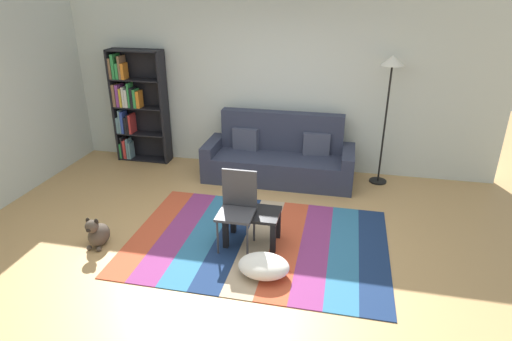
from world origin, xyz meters
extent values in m
plane|color=tan|center=(0.00, 0.00, 0.00)|extent=(14.00, 14.00, 0.00)
cube|color=silver|center=(0.00, 2.55, 1.35)|extent=(6.80, 0.10, 2.70)
cube|color=silver|center=(-3.40, 0.75, 1.35)|extent=(0.10, 5.50, 2.70)
cube|color=#C64C2D|center=(-1.12, 0.17, 0.01)|extent=(0.33, 2.07, 0.01)
cube|color=#843370|center=(-0.79, 0.17, 0.01)|extent=(0.33, 2.07, 0.01)
cube|color=teal|center=(-0.45, 0.17, 0.01)|extent=(0.33, 2.07, 0.01)
cube|color=navy|center=(-0.12, 0.17, 0.01)|extent=(0.33, 2.07, 0.01)
cube|color=tan|center=(0.21, 0.17, 0.01)|extent=(0.33, 2.07, 0.01)
cube|color=#C64C2D|center=(0.55, 0.17, 0.01)|extent=(0.33, 2.07, 0.01)
cube|color=#843370|center=(0.88, 0.17, 0.01)|extent=(0.33, 2.07, 0.01)
cube|color=teal|center=(1.21, 0.17, 0.01)|extent=(0.33, 2.07, 0.01)
cube|color=navy|center=(1.55, 0.17, 0.01)|extent=(0.33, 2.07, 0.01)
cube|color=#2D3347|center=(0.16, 1.95, 0.20)|extent=(1.90, 0.80, 0.40)
cube|color=#2D3347|center=(0.16, 2.25, 0.70)|extent=(1.90, 0.20, 0.60)
cube|color=#2D3347|center=(-0.88, 1.95, 0.28)|extent=(0.18, 0.80, 0.56)
cube|color=#2D3347|center=(1.20, 1.95, 0.28)|extent=(0.18, 0.80, 0.56)
cube|color=#42475B|center=(-0.39, 2.13, 0.56)|extent=(0.42, 0.19, 0.36)
cube|color=#42475B|center=(0.71, 2.13, 0.56)|extent=(0.42, 0.19, 0.36)
cube|color=black|center=(-2.66, 2.30, 0.93)|extent=(0.04, 0.28, 1.86)
cube|color=black|center=(-1.79, 2.30, 0.93)|extent=(0.04, 0.28, 1.86)
cube|color=black|center=(-2.23, 2.43, 0.93)|extent=(0.90, 0.01, 1.86)
cube|color=black|center=(-2.23, 2.30, 0.02)|extent=(0.86, 0.28, 0.02)
cube|color=black|center=(-2.23, 2.30, 0.47)|extent=(0.86, 0.28, 0.02)
cube|color=black|center=(-2.23, 2.30, 0.93)|extent=(0.86, 0.28, 0.02)
cube|color=black|center=(-2.23, 2.30, 1.38)|extent=(0.86, 0.28, 0.02)
cube|color=black|center=(-2.23, 2.30, 1.84)|extent=(0.86, 0.28, 0.02)
cube|color=green|center=(-2.63, 2.30, 0.16)|extent=(0.03, 0.25, 0.26)
cube|color=black|center=(-2.59, 2.27, 0.22)|extent=(0.03, 0.19, 0.38)
cube|color=red|center=(-2.55, 2.26, 0.19)|extent=(0.05, 0.19, 0.32)
cube|color=#668C99|center=(-2.50, 2.26, 0.20)|extent=(0.03, 0.18, 0.35)
cube|color=#668C99|center=(-2.46, 2.25, 0.17)|extent=(0.03, 0.17, 0.29)
cube|color=#668C99|center=(-2.62, 2.28, 0.62)|extent=(0.05, 0.21, 0.27)
cube|color=#668C99|center=(-2.57, 2.28, 0.68)|extent=(0.03, 0.22, 0.39)
cube|color=#334CB2|center=(-2.53, 2.27, 0.67)|extent=(0.05, 0.19, 0.37)
cube|color=black|center=(-2.47, 2.26, 0.62)|extent=(0.04, 0.19, 0.28)
cube|color=black|center=(-2.43, 2.25, 0.65)|extent=(0.03, 0.17, 0.32)
cube|color=red|center=(-2.39, 2.28, 0.64)|extent=(0.03, 0.22, 0.32)
cube|color=#8C6647|center=(-2.62, 2.28, 1.12)|extent=(0.05, 0.21, 0.36)
cube|color=purple|center=(-2.55, 2.29, 1.12)|extent=(0.05, 0.23, 0.36)
cube|color=gold|center=(-2.50, 2.27, 1.09)|extent=(0.04, 0.21, 0.30)
cube|color=silver|center=(-2.45, 2.28, 1.10)|extent=(0.04, 0.23, 0.33)
cube|color=silver|center=(-2.41, 2.28, 1.09)|extent=(0.05, 0.21, 0.29)
cube|color=green|center=(-2.35, 2.26, 1.14)|extent=(0.03, 0.19, 0.40)
cube|color=black|center=(-2.31, 2.26, 1.10)|extent=(0.04, 0.18, 0.32)
cube|color=green|center=(-2.26, 2.26, 1.09)|extent=(0.05, 0.17, 0.30)
cube|color=orange|center=(-2.20, 2.25, 1.08)|extent=(0.05, 0.16, 0.27)
cube|color=#8C6647|center=(-2.62, 2.28, 1.56)|extent=(0.04, 0.21, 0.32)
cube|color=green|center=(-2.57, 2.30, 1.59)|extent=(0.04, 0.25, 0.39)
cube|color=green|center=(-2.51, 2.29, 1.52)|extent=(0.05, 0.24, 0.25)
cube|color=#8C6647|center=(-2.46, 2.28, 1.58)|extent=(0.04, 0.22, 0.36)
cube|color=orange|center=(-2.41, 2.25, 1.52)|extent=(0.05, 0.17, 0.25)
cube|color=black|center=(0.16, 0.14, 0.40)|extent=(0.63, 0.41, 0.04)
cube|color=black|center=(-0.12, -0.03, 0.19)|extent=(0.06, 0.06, 0.37)
cube|color=black|center=(0.43, -0.03, 0.19)|extent=(0.06, 0.06, 0.37)
cube|color=black|center=(-0.12, 0.30, 0.19)|extent=(0.06, 0.06, 0.37)
cube|color=black|center=(0.43, 0.30, 0.19)|extent=(0.06, 0.06, 0.37)
ellipsoid|color=white|center=(0.41, -0.45, 0.12)|extent=(0.54, 0.40, 0.22)
ellipsoid|color=#473D33|center=(-1.57, -0.28, 0.13)|extent=(0.22, 0.30, 0.26)
sphere|color=#473D33|center=(-1.57, -0.38, 0.30)|extent=(0.15, 0.15, 0.15)
ellipsoid|color=black|center=(-1.57, -0.44, 0.29)|extent=(0.06, 0.07, 0.05)
ellipsoid|color=black|center=(-1.62, -0.36, 0.36)|extent=(0.05, 0.04, 0.08)
ellipsoid|color=black|center=(-1.52, -0.36, 0.36)|extent=(0.05, 0.04, 0.08)
sphere|color=#473D33|center=(-1.63, -0.41, 0.03)|extent=(0.06, 0.06, 0.06)
sphere|color=#473D33|center=(-1.51, -0.41, 0.03)|extent=(0.06, 0.06, 0.06)
cylinder|color=black|center=(1.68, 2.20, 0.01)|extent=(0.26, 0.26, 0.02)
cylinder|color=black|center=(1.68, 2.20, 0.90)|extent=(0.03, 0.03, 1.74)
cone|color=white|center=(1.68, 2.20, 1.84)|extent=(0.32, 0.32, 0.14)
cube|color=black|center=(0.06, 0.06, 0.42)|extent=(0.08, 0.16, 0.02)
cube|color=#38383D|center=(0.00, 0.00, 0.44)|extent=(0.40, 0.40, 0.03)
cube|color=#38383D|center=(0.00, 0.18, 0.68)|extent=(0.40, 0.03, 0.44)
cylinder|color=#38383D|center=(-0.17, -0.17, 0.21)|extent=(0.02, 0.02, 0.42)
cylinder|color=#38383D|center=(0.17, -0.17, 0.21)|extent=(0.02, 0.02, 0.42)
cylinder|color=#38383D|center=(-0.17, 0.17, 0.21)|extent=(0.02, 0.02, 0.42)
cylinder|color=#38383D|center=(0.17, 0.17, 0.21)|extent=(0.02, 0.02, 0.42)
camera|label=1|loc=(1.10, -4.05, 2.80)|focal=30.09mm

